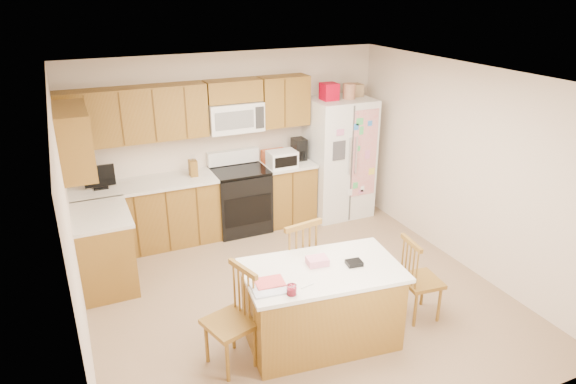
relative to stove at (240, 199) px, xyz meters
name	(u,v)px	position (x,y,z in m)	size (l,w,h in m)	color
ground	(297,296)	(0.00, -1.94, -0.47)	(4.50, 4.50, 0.00)	#857251
room_shell	(298,179)	(0.00, -1.94, 0.97)	(4.60, 4.60, 2.52)	beige
cabinetry	(172,183)	(-0.98, -0.15, 0.44)	(3.36, 1.56, 2.15)	brown
stove	(240,199)	(0.00, 0.00, 0.00)	(0.76, 0.65, 1.13)	black
refrigerator	(339,156)	(1.57, -0.06, 0.45)	(0.90, 0.79, 2.04)	white
island	(321,304)	(-0.12, -2.74, -0.06)	(1.60, 1.05, 0.92)	brown
windsor_chair_left	(232,321)	(-1.03, -2.71, -0.01)	(0.51, 0.52, 0.99)	brown
windsor_chair_back	(294,265)	(-0.11, -2.09, 0.04)	(0.53, 0.51, 1.08)	brown
windsor_chair_right	(419,280)	(1.02, -2.80, -0.04)	(0.42, 0.44, 0.93)	brown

